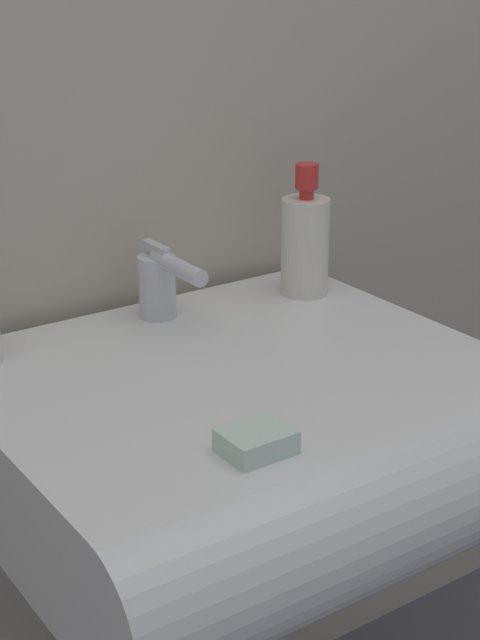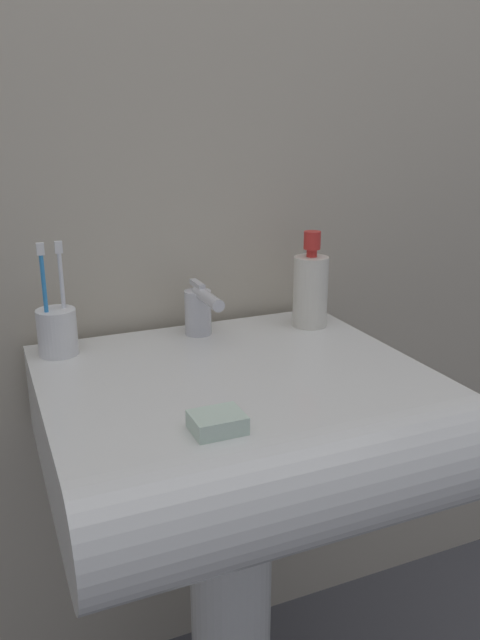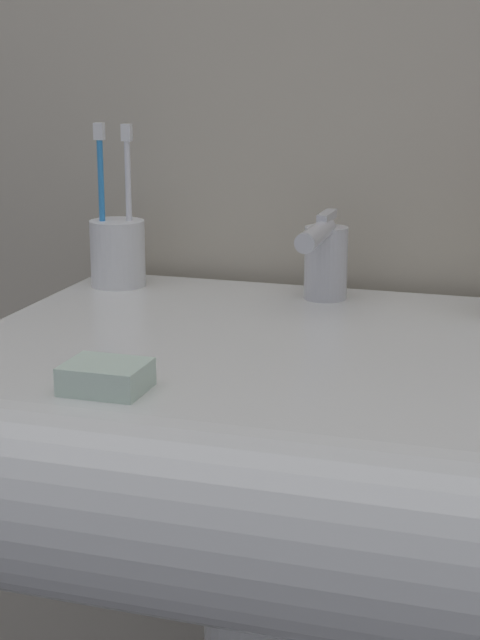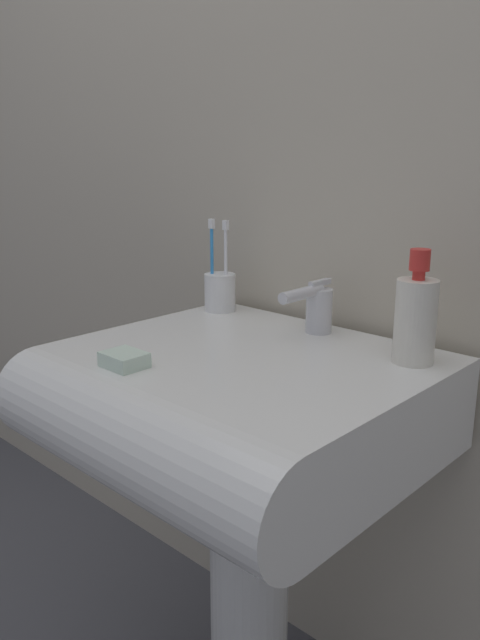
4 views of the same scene
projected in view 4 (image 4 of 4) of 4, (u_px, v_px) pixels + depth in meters
The scene contains 7 objects.
wall_back at pixel (354, 99), 1.15m from camera, with size 5.00×0.05×2.40m, color #B7AD99.
sink_pedestal at pixel (249, 586), 1.19m from camera, with size 0.15×0.15×0.61m, color white.
sink_basin at pixel (226, 406), 1.04m from camera, with size 0.60×0.56×0.16m.
faucet at pixel (316, 307), 1.16m from camera, with size 0.05×0.14×0.10m.
toothbrush_cup at pixel (220, 291), 1.34m from camera, with size 0.07×0.07×0.20m.
soap_bottle at pixel (416, 318), 1.00m from camera, with size 0.07×0.07×0.19m.
bar_soap at pixel (124, 360), 0.99m from camera, with size 0.07×0.06×0.02m, color silver.
Camera 4 is at (0.68, -0.75, 1.10)m, focal length 35.00 mm.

